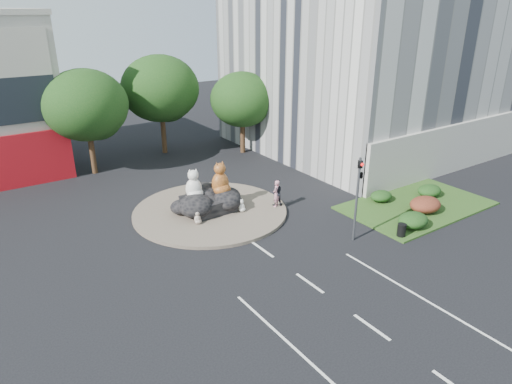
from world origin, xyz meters
The scene contains 20 objects.
ground centered at (0.00, 0.00, 0.00)m, with size 120.00×120.00×0.00m, color black.
roundabout_island centered at (0.00, 10.00, 0.10)m, with size 10.00×10.00×0.20m, color brown.
rock_plinth centered at (0.00, 10.00, 0.65)m, with size 3.20×2.60×0.90m, color black, non-canonical shape.
grass_verge centered at (12.00, 3.00, 0.06)m, with size 10.00×6.00×0.12m, color #1F4316.
tree_left centered at (-3.93, 22.06, 5.25)m, with size 6.46×6.46×8.27m.
tree_mid centered at (3.07, 24.06, 5.56)m, with size 6.84×6.84×8.76m.
tree_right centered at (9.07, 20.06, 4.63)m, with size 5.70×5.70×7.30m.
hedge_near_green centered at (9.00, 1.00, 0.57)m, with size 2.00×1.60×0.90m, color #113510.
hedge_red centered at (11.50, 2.00, 0.61)m, with size 2.20×1.76×0.99m, color #471B13.
hedge_mid_green centered at (14.00, 3.50, 0.53)m, with size 1.80×1.44×0.81m, color #113510.
hedge_back_green centered at (10.50, 4.80, 0.48)m, with size 1.60×1.28×0.72m, color #113510.
traffic_light centered at (5.10, 2.00, 3.62)m, with size 0.44×1.24×5.00m.
street_lamp centered at (12.82, 8.00, 4.55)m, with size 2.34×0.22×8.06m.
cat_white centered at (-0.91, 10.38, 2.11)m, with size 1.21×1.05×2.01m, color silver, non-canonical shape.
cat_tabby centered at (0.86, 10.06, 2.22)m, with size 1.35×1.17×2.24m, color #A66622, non-canonical shape.
kitten_calico centered at (-1.60, 8.66, 0.62)m, with size 0.50×0.43×0.83m, color silver, non-canonical shape.
kitten_white centered at (1.58, 8.64, 0.63)m, with size 0.51×0.44×0.85m, color silver, non-canonical shape.
pedestrian_pink centered at (3.91, 8.02, 1.11)m, with size 0.66×0.44×1.82m, color #C17D8E.
pedestrian_dark centered at (4.00, 8.17, 1.10)m, with size 0.87×0.68×1.80m, color black.
litter_bin centered at (7.50, 0.63, 0.50)m, with size 0.51×0.51×0.76m, color black.
Camera 1 is at (-12.85, -14.15, 12.57)m, focal length 32.00 mm.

